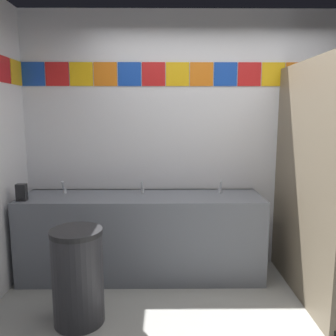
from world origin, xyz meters
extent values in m
cube|color=silver|center=(0.00, 1.47, 1.34)|extent=(3.94, 0.08, 2.68)
cube|color=#1947B7|center=(-1.85, 1.42, 2.04)|extent=(0.24, 0.01, 0.24)
cube|color=red|center=(-1.60, 1.42, 2.04)|extent=(0.24, 0.01, 0.24)
cube|color=yellow|center=(-1.36, 1.42, 2.04)|extent=(0.24, 0.01, 0.24)
cube|color=orange|center=(-1.11, 1.42, 2.04)|extent=(0.24, 0.01, 0.24)
cube|color=#1947B7|center=(-0.86, 1.42, 2.04)|extent=(0.24, 0.01, 0.24)
cube|color=red|center=(-0.62, 1.42, 2.04)|extent=(0.24, 0.01, 0.24)
cube|color=yellow|center=(-0.37, 1.42, 2.04)|extent=(0.24, 0.01, 0.24)
cube|color=orange|center=(-0.12, 1.42, 2.04)|extent=(0.24, 0.01, 0.24)
cube|color=#1947B7|center=(0.12, 1.42, 2.04)|extent=(0.24, 0.01, 0.24)
cube|color=red|center=(0.37, 1.42, 2.04)|extent=(0.24, 0.01, 0.24)
cube|color=yellow|center=(0.62, 1.42, 2.04)|extent=(0.24, 0.01, 0.24)
cube|color=orange|center=(0.86, 1.42, 2.04)|extent=(0.24, 0.01, 0.24)
cube|color=#1947B7|center=(1.11, 1.42, 2.04)|extent=(0.24, 0.01, 0.24)
cube|color=red|center=(-1.97, 1.04, 2.04)|extent=(0.01, 0.24, 0.24)
cube|color=yellow|center=(-1.97, 1.30, 2.04)|extent=(0.01, 0.24, 0.24)
cube|color=slate|center=(-0.73, 1.12, 0.41)|extent=(2.38, 0.61, 0.83)
cube|color=slate|center=(-0.73, 1.41, 0.79)|extent=(2.38, 0.03, 0.08)
cylinder|color=silver|center=(-1.52, 1.09, 0.77)|extent=(0.34, 0.34, 0.10)
cylinder|color=silver|center=(-0.73, 1.09, 0.77)|extent=(0.34, 0.34, 0.10)
cylinder|color=silver|center=(0.06, 1.09, 0.77)|extent=(0.34, 0.34, 0.10)
cylinder|color=silver|center=(-1.52, 1.23, 0.85)|extent=(0.04, 0.04, 0.05)
cylinder|color=silver|center=(-1.52, 1.18, 0.92)|extent=(0.02, 0.06, 0.09)
cylinder|color=silver|center=(-0.73, 1.23, 0.85)|extent=(0.04, 0.04, 0.05)
cylinder|color=silver|center=(-0.73, 1.18, 0.92)|extent=(0.02, 0.06, 0.09)
cylinder|color=silver|center=(0.06, 1.23, 0.85)|extent=(0.04, 0.04, 0.05)
cylinder|color=silver|center=(0.06, 1.18, 0.92)|extent=(0.02, 0.06, 0.09)
cube|color=black|center=(-1.84, 0.94, 0.91)|extent=(0.09, 0.07, 0.16)
cylinder|color=black|center=(-1.84, 0.89, 0.85)|extent=(0.02, 0.02, 0.03)
cube|color=#726651|center=(0.71, 0.74, 1.04)|extent=(0.04, 1.38, 2.09)
cylinder|color=#333338|center=(-1.18, 0.31, 0.36)|extent=(0.40, 0.40, 0.72)
cylinder|color=#262628|center=(-1.18, 0.31, 0.74)|extent=(0.40, 0.40, 0.04)
camera|label=1|loc=(-0.50, -2.24, 1.64)|focal=37.10mm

